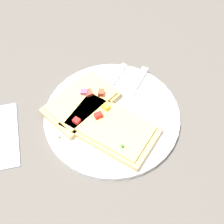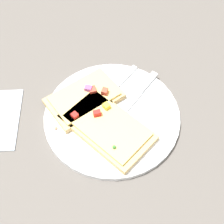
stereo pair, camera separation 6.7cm
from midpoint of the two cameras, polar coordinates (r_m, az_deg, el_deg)
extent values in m
plane|color=#56514C|center=(0.69, 2.78, -1.22)|extent=(4.00, 4.00, 0.00)
cylinder|color=white|center=(0.69, 2.80, -0.95)|extent=(0.30, 0.30, 0.01)
cube|color=#B7B7BC|center=(0.73, 3.76, 4.89)|extent=(0.12, 0.10, 0.01)
cube|color=#B7B7BC|center=(0.68, -0.93, -0.12)|extent=(0.06, 0.06, 0.01)
cube|color=#B7B7BC|center=(0.67, -3.86, -2.03)|extent=(0.03, 0.02, 0.00)
cube|color=#B7B7BC|center=(0.67, -3.39, -2.34)|extent=(0.03, 0.02, 0.00)
cube|color=#B7B7BC|center=(0.67, -2.91, -2.67)|extent=(0.03, 0.02, 0.00)
cube|color=#B7B7BC|center=(0.66, -2.42, -2.99)|extent=(0.03, 0.02, 0.00)
cube|color=#B7B7BC|center=(0.74, 9.02, 5.14)|extent=(0.07, 0.06, 0.01)
cube|color=#B7B7BC|center=(0.69, 4.87, 0.22)|extent=(0.10, 0.09, 0.00)
cube|color=tan|center=(0.66, 2.03, -3.07)|extent=(0.21, 0.21, 0.01)
cube|color=#E0C16B|center=(0.65, 2.05, -2.62)|extent=(0.19, 0.19, 0.01)
cube|color=red|center=(0.65, 0.18, -0.43)|extent=(0.01, 0.02, 0.01)
sphere|color=#388433|center=(0.62, 3.40, -6.65)|extent=(0.01, 0.01, 0.01)
cube|color=red|center=(0.65, -3.92, -0.81)|extent=(0.02, 0.02, 0.01)
cube|color=yellow|center=(0.66, 1.86, 0.90)|extent=(0.02, 0.02, 0.01)
cube|color=tan|center=(0.70, -2.33, 2.24)|extent=(0.17, 0.19, 0.01)
cube|color=#E0C16B|center=(0.69, -2.36, 2.73)|extent=(0.15, 0.17, 0.01)
cube|color=#934C8E|center=(0.69, -1.59, 4.15)|extent=(0.02, 0.02, 0.01)
cube|color=#D14733|center=(0.69, -0.80, 3.94)|extent=(0.02, 0.02, 0.01)
cube|color=#D14733|center=(0.69, 1.45, 3.59)|extent=(0.02, 0.02, 0.01)
sphere|color=tan|center=(0.69, 2.31, 0.87)|extent=(0.01, 0.01, 0.01)
sphere|color=tan|center=(0.67, 0.54, -1.31)|extent=(0.01, 0.01, 0.01)
sphere|color=tan|center=(0.68, 1.25, -0.36)|extent=(0.01, 0.01, 0.01)
sphere|color=tan|center=(0.67, -7.45, -3.15)|extent=(0.01, 0.01, 0.01)
sphere|color=tan|center=(0.71, -3.45, 3.02)|extent=(0.01, 0.01, 0.01)
camera|label=1|loc=(0.03, -87.13, 4.25)|focal=50.00mm
camera|label=2|loc=(0.03, 92.87, -4.25)|focal=50.00mm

